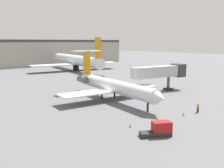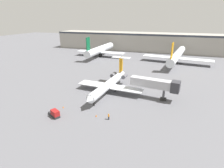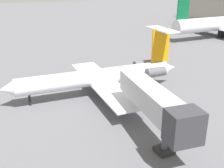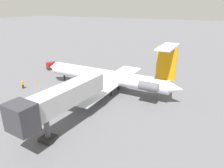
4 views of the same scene
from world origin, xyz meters
name	(u,v)px [view 1 (image 1 of 4)]	position (x,y,z in m)	size (l,w,h in m)	color
ground_plane	(103,102)	(0.00, 0.00, -0.05)	(400.00, 400.00, 0.10)	#5B5B60
regional_jet	(111,85)	(2.62, 0.63, 3.06)	(22.51, 28.85, 9.82)	silver
jet_bridge	(162,72)	(18.03, 0.22, 4.70)	(15.11, 4.99, 6.41)	#ADADB2
ground_crew_marshaller	(198,108)	(8.27, -16.17, 0.86)	(0.45, 0.48, 1.69)	black
baggage_tug_lead	(159,130)	(-5.14, -19.30, 0.84)	(4.19, 3.11, 1.90)	#262628
traffic_cone_near	(130,125)	(-5.78, -14.59, 0.28)	(0.36, 0.36, 0.55)	orange
traffic_cone_mid	(184,114)	(4.78, -15.87, 0.28)	(0.36, 0.36, 0.55)	orange
parked_airliner_west_mid	(76,60)	(23.27, 50.69, 4.29)	(37.00, 43.64, 13.40)	silver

